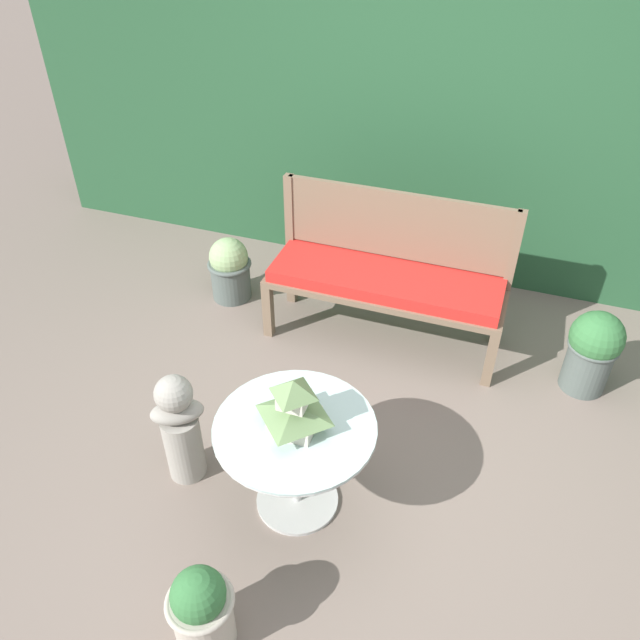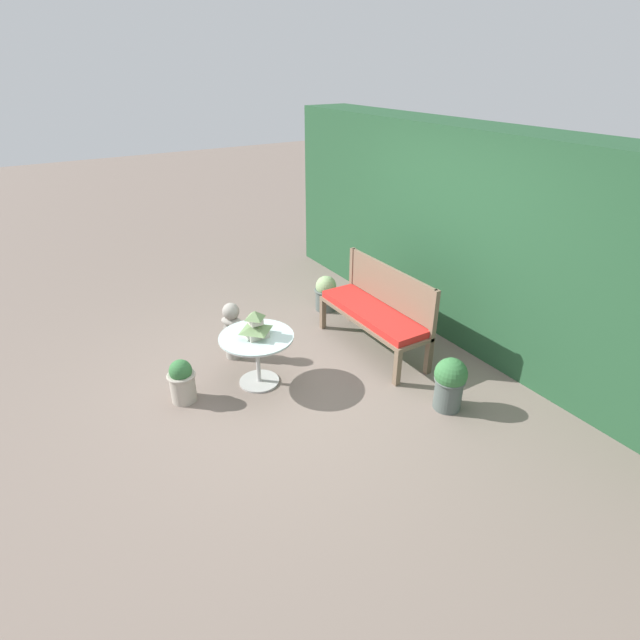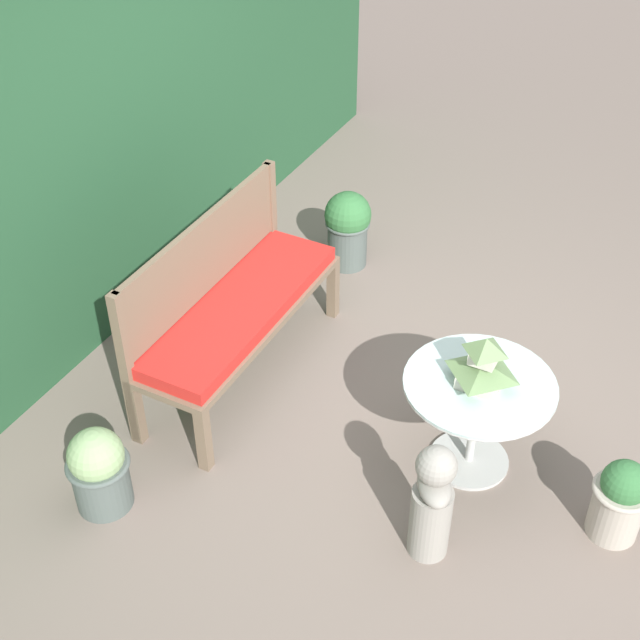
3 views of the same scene
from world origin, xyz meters
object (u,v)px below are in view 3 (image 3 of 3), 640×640
garden_bust (432,502)px  potted_plant_table_far (348,227)px  patio_table (478,400)px  potted_plant_path_edge (620,499)px  pagoda_birdhouse (483,364)px  garden_bench (241,313)px  potted_plant_table_near (99,469)px

garden_bust → potted_plant_table_far: garden_bust is taller
patio_table → potted_plant_table_far: 1.90m
garden_bust → potted_plant_path_edge: 0.90m
pagoda_birdhouse → garden_bust: bearing=-178.5°
patio_table → potted_plant_table_far: patio_table is taller
garden_bench → potted_plant_table_near: bearing=174.8°
garden_bench → potted_plant_table_far: potted_plant_table_far is taller
garden_bust → potted_plant_table_far: size_ratio=1.23×
pagoda_birdhouse → potted_plant_table_far: (1.32, 1.36, -0.38)m
garden_bench → potted_plant_table_far: bearing=-1.7°
garden_bench → potted_plant_table_near: 1.17m
patio_table → potted_plant_path_edge: patio_table is taller
potted_plant_table_far → patio_table: bearing=-134.3°
patio_table → pagoda_birdhouse: (-0.00, -0.00, 0.23)m
pagoda_birdhouse → garden_bust: size_ratio=0.42×
potted_plant_table_far → potted_plant_path_edge: bearing=-124.1°
garden_bench → patio_table: 1.40m
pagoda_birdhouse → potted_plant_table_near: (-1.09, 1.50, -0.43)m
pagoda_birdhouse → potted_plant_path_edge: bearing=-98.1°
potted_plant_table_far → garden_bust: bearing=-144.6°
garden_bust → potted_plant_table_near: size_ratio=1.40×
garden_bust → potted_plant_table_far: (1.93, 1.37, -0.04)m
pagoda_birdhouse → garden_bust: (-0.61, -0.02, -0.34)m
garden_bust → potted_plant_table_near: 1.59m
patio_table → potted_plant_table_near: patio_table is taller
potted_plant_table_far → garden_bench: bearing=178.3°
patio_table → garden_bust: 0.62m
garden_bench → patio_table: bearing=-92.3°
pagoda_birdhouse → potted_plant_table_far: pagoda_birdhouse is taller
garden_bench → potted_plant_table_near: garden_bench is taller
garden_bench → potted_plant_path_edge: bearing=-94.4°
garden_bench → pagoda_birdhouse: pagoda_birdhouse is taller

